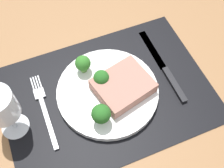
{
  "coord_description": "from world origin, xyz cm",
  "views": [
    {
      "loc": [
        -10.83,
        -29.3,
        57.17
      ],
      "look_at": [
        1.54,
        1.08,
        1.9
      ],
      "focal_mm": 44.71,
      "sensor_mm": 36.0,
      "label": 1
    }
  ],
  "objects_px": {
    "knife": "(166,70)",
    "fork": "(44,109)",
    "steak": "(123,86)",
    "plate": "(108,92)",
    "wine_glass": "(0,106)"
  },
  "relations": [
    {
      "from": "knife",
      "to": "wine_glass",
      "type": "xyz_separation_m",
      "value": [
        -0.37,
        -0.0,
        0.09
      ]
    },
    {
      "from": "steak",
      "to": "knife",
      "type": "xyz_separation_m",
      "value": [
        0.12,
        0.02,
        -0.03
      ]
    },
    {
      "from": "plate",
      "to": "knife",
      "type": "xyz_separation_m",
      "value": [
        0.15,
        0.01,
        -0.0
      ]
    },
    {
      "from": "fork",
      "to": "knife",
      "type": "relative_size",
      "value": 0.83
    },
    {
      "from": "plate",
      "to": "wine_glass",
      "type": "distance_m",
      "value": 0.23
    },
    {
      "from": "steak",
      "to": "fork",
      "type": "relative_size",
      "value": 0.62
    },
    {
      "from": "plate",
      "to": "wine_glass",
      "type": "relative_size",
      "value": 1.72
    },
    {
      "from": "knife",
      "to": "steak",
      "type": "bearing_deg",
      "value": -169.7
    },
    {
      "from": "fork",
      "to": "plate",
      "type": "bearing_deg",
      "value": -2.76
    },
    {
      "from": "plate",
      "to": "fork",
      "type": "relative_size",
      "value": 1.22
    },
    {
      "from": "knife",
      "to": "fork",
      "type": "bearing_deg",
      "value": -179.13
    },
    {
      "from": "knife",
      "to": "wine_glass",
      "type": "distance_m",
      "value": 0.38
    },
    {
      "from": "steak",
      "to": "fork",
      "type": "bearing_deg",
      "value": 172.01
    },
    {
      "from": "plate",
      "to": "steak",
      "type": "distance_m",
      "value": 0.04
    },
    {
      "from": "plate",
      "to": "knife",
      "type": "height_order",
      "value": "plate"
    }
  ]
}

